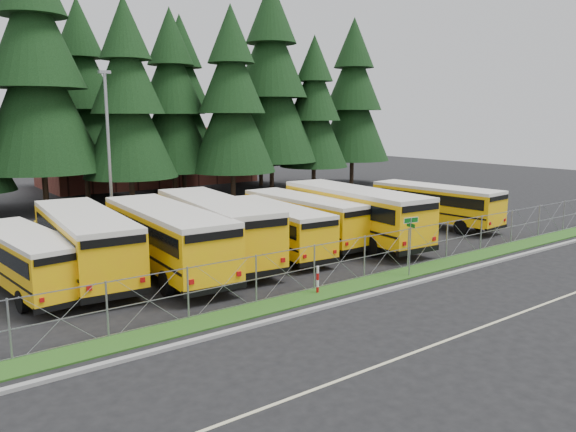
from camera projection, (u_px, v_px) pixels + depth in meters
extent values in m
plane|color=black|center=(364.00, 270.00, 27.45)|extent=(120.00, 120.00, 0.00)
cube|color=gray|center=(413.00, 283.00, 24.99)|extent=(50.00, 0.25, 0.12)
cube|color=#1E4714|center=(390.00, 277.00, 26.10)|extent=(50.00, 1.40, 0.06)
cube|color=beige|center=(514.00, 315.00, 21.14)|extent=(50.00, 0.12, 0.01)
cube|color=brown|center=(149.00, 157.00, 62.02)|extent=(22.00, 10.00, 6.00)
cylinder|color=#919399|center=(410.00, 247.00, 26.06)|extent=(0.06, 0.06, 2.80)
cube|color=#0C5A15|center=(411.00, 220.00, 25.84)|extent=(0.80, 0.14, 0.22)
cube|color=white|center=(411.00, 220.00, 25.84)|extent=(0.83, 0.14, 0.26)
cube|color=#0C5A15|center=(411.00, 225.00, 25.88)|extent=(0.10, 0.55, 0.18)
cylinder|color=#B20C0C|center=(318.00, 280.00, 23.64)|extent=(0.11, 0.11, 1.20)
cylinder|color=#919399|center=(109.00, 155.00, 34.94)|extent=(0.20, 0.20, 10.00)
cube|color=#919399|center=(104.00, 72.00, 34.05)|extent=(0.70, 0.35, 0.18)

